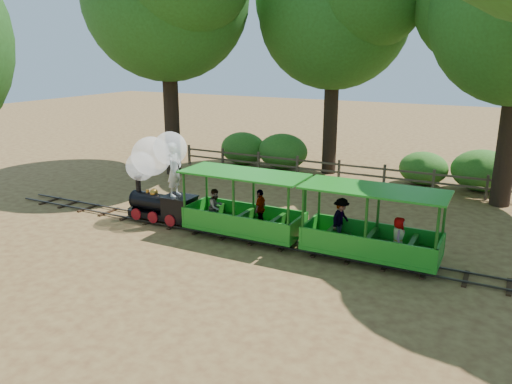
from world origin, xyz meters
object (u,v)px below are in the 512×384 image
at_px(carriage_rear, 367,233).
at_px(fence, 361,172).
at_px(carriage_front, 242,213).
at_px(locomotive, 157,170).

bearing_deg(carriage_rear, fence, 106.78).
bearing_deg(fence, carriage_front, -100.52).
bearing_deg(carriage_front, carriage_rear, 0.82).
distance_m(locomotive, carriage_rear, 7.23).
bearing_deg(carriage_front, fence, 79.48).
height_order(carriage_rear, fence, carriage_rear).
relative_size(locomotive, fence, 0.18).
bearing_deg(fence, locomotive, -120.98).
relative_size(carriage_front, fence, 0.21).
height_order(locomotive, carriage_rear, locomotive).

